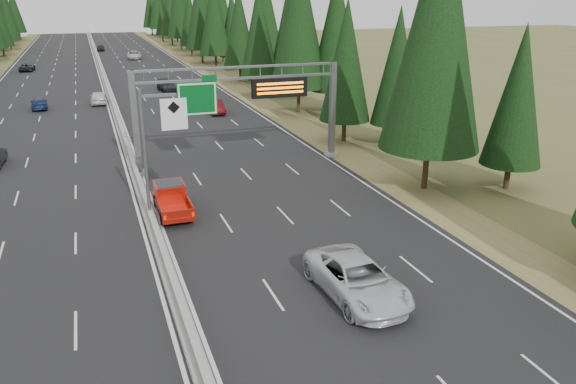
% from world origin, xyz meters
% --- Properties ---
extents(road, '(32.00, 260.00, 0.08)m').
position_xyz_m(road, '(0.00, 80.00, 0.04)').
color(road, black).
rests_on(road, ground).
extents(shoulder_right, '(3.60, 260.00, 0.06)m').
position_xyz_m(shoulder_right, '(17.80, 80.00, 0.03)').
color(shoulder_right, olive).
rests_on(shoulder_right, ground).
extents(median_barrier, '(0.70, 260.00, 0.85)m').
position_xyz_m(median_barrier, '(0.00, 80.00, 0.41)').
color(median_barrier, gray).
rests_on(median_barrier, road).
extents(sign_gantry, '(16.75, 0.98, 7.80)m').
position_xyz_m(sign_gantry, '(8.92, 34.88, 5.27)').
color(sign_gantry, slate).
rests_on(sign_gantry, road).
extents(hov_sign_pole, '(2.80, 0.50, 8.00)m').
position_xyz_m(hov_sign_pole, '(0.58, 24.97, 4.72)').
color(hov_sign_pole, slate).
rests_on(hov_sign_pole, road).
extents(tree_row_right, '(12.57, 241.69, 18.94)m').
position_xyz_m(tree_row_right, '(21.84, 79.02, 9.40)').
color(tree_row_right, black).
rests_on(tree_row_right, ground).
extents(silver_minivan, '(3.23, 6.44, 1.75)m').
position_xyz_m(silver_minivan, '(7.77, 13.10, 0.96)').
color(silver_minivan, silver).
rests_on(silver_minivan, road).
extents(red_pickup, '(1.91, 5.34, 1.74)m').
position_xyz_m(red_pickup, '(1.50, 26.60, 1.04)').
color(red_pickup, black).
rests_on(red_pickup, road).
extents(car_ahead_green, '(1.75, 4.28, 1.46)m').
position_xyz_m(car_ahead_green, '(6.30, 56.73, 0.81)').
color(car_ahead_green, '#166340').
rests_on(car_ahead_green, road).
extents(car_ahead_dkred, '(1.75, 4.55, 1.48)m').
position_xyz_m(car_ahead_dkred, '(10.98, 55.93, 0.82)').
color(car_ahead_dkred, '#550C11').
rests_on(car_ahead_dkred, road).
extents(car_ahead_dkgrey, '(2.60, 5.34, 1.50)m').
position_xyz_m(car_ahead_dkgrey, '(7.99, 73.45, 0.83)').
color(car_ahead_dkgrey, black).
rests_on(car_ahead_dkgrey, road).
extents(car_ahead_white, '(3.20, 6.15, 1.65)m').
position_xyz_m(car_ahead_white, '(7.48, 117.98, 0.91)').
color(car_ahead_white, silver).
rests_on(car_ahead_white, road).
extents(car_ahead_far, '(1.97, 4.46, 1.49)m').
position_xyz_m(car_ahead_far, '(1.50, 139.10, 0.83)').
color(car_ahead_far, black).
rests_on(car_ahead_far, road).
extents(car_onc_blue, '(2.07, 4.56, 1.29)m').
position_xyz_m(car_onc_blue, '(-8.27, 65.55, 0.73)').
color(car_onc_blue, navy).
rests_on(car_onc_blue, road).
extents(car_onc_white, '(2.00, 4.71, 1.59)m').
position_xyz_m(car_onc_white, '(-1.50, 66.58, 0.87)').
color(car_onc_white, silver).
rests_on(car_onc_white, road).
extents(car_onc_far, '(2.62, 5.08, 1.37)m').
position_xyz_m(car_onc_far, '(-12.33, 104.13, 0.76)').
color(car_onc_far, black).
rests_on(car_onc_far, road).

